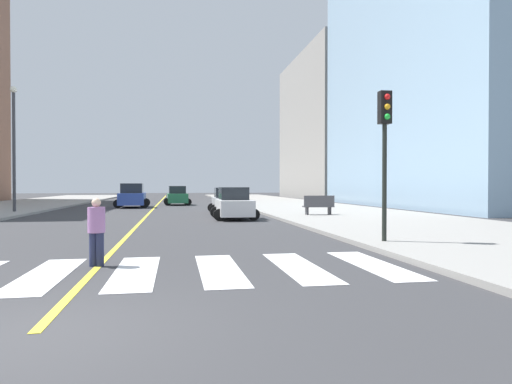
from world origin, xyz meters
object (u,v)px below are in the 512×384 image
object	(u,v)px
car_silver_fourth	(226,201)
car_green_nearest	(177,196)
park_bench	(319,205)
pedestrian_crossing	(96,229)
traffic_light_near_corner	(385,136)
car_blue_third	(132,196)
car_white_second	(234,204)
street_lamp	(14,138)

from	to	relation	value
car_silver_fourth	car_green_nearest	bearing A→B (deg)	-75.53
park_bench	pedestrian_crossing	xyz separation A→B (m)	(-10.01, -14.77, 0.18)
traffic_light_near_corner	park_bench	world-z (taller)	traffic_light_near_corner
pedestrian_crossing	car_blue_third	bearing A→B (deg)	109.26
park_bench	pedestrian_crossing	size ratio (longest dim) A/B	1.16
car_white_second	car_blue_third	size ratio (longest dim) A/B	0.86
street_lamp	park_bench	bearing A→B (deg)	-19.76
car_green_nearest	park_bench	distance (m)	20.24
car_blue_third	street_lamp	distance (m)	10.84
car_silver_fourth	street_lamp	bearing A→B (deg)	-5.66
car_silver_fourth	pedestrian_crossing	distance (m)	20.49
traffic_light_near_corner	park_bench	xyz separation A→B (m)	(1.89, 12.56, -2.70)
car_green_nearest	traffic_light_near_corner	distance (m)	31.83
pedestrian_crossing	street_lamp	distance (m)	23.51
car_green_nearest	park_bench	bearing A→B (deg)	110.94
car_silver_fourth	street_lamp	distance (m)	14.50
car_silver_fourth	street_lamp	size ratio (longest dim) A/B	0.47
car_green_nearest	car_white_second	distance (m)	19.33
car_blue_third	pedestrian_crossing	world-z (taller)	car_blue_third
park_bench	pedestrian_crossing	distance (m)	17.84
car_green_nearest	car_blue_third	world-z (taller)	car_blue_third
car_green_nearest	park_bench	xyz separation A→B (m)	(8.07, -18.56, -0.15)
pedestrian_crossing	car_white_second	bearing A→B (deg)	86.48
car_green_nearest	pedestrian_crossing	distance (m)	33.39
car_white_second	street_lamp	size ratio (longest dim) A/B	0.48
car_silver_fourth	pedestrian_crossing	size ratio (longest dim) A/B	2.46
car_white_second	car_blue_third	distance (m)	16.12
car_white_second	car_blue_third	world-z (taller)	car_blue_third
car_green_nearest	car_white_second	xyz separation A→B (m)	(3.02, -19.10, -0.02)
pedestrian_crossing	car_silver_fourth	bearing A→B (deg)	91.16
park_bench	street_lamp	bearing A→B (deg)	73.69
park_bench	street_lamp	xyz separation A→B (m)	(-18.66, 6.70, 4.25)
street_lamp	traffic_light_near_corner	bearing A→B (deg)	-48.96
street_lamp	car_silver_fourth	bearing A→B (deg)	-6.78
car_white_second	street_lamp	world-z (taller)	street_lamp
car_white_second	park_bench	distance (m)	5.08
car_green_nearest	street_lamp	world-z (taller)	street_lamp
car_green_nearest	street_lamp	bearing A→B (deg)	45.66
car_silver_fourth	car_white_second	bearing A→B (deg)	89.29
car_green_nearest	traffic_light_near_corner	bearing A→B (deg)	98.67
park_bench	car_white_second	bearing A→B (deg)	99.52
car_white_second	traffic_light_near_corner	bearing A→B (deg)	105.02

